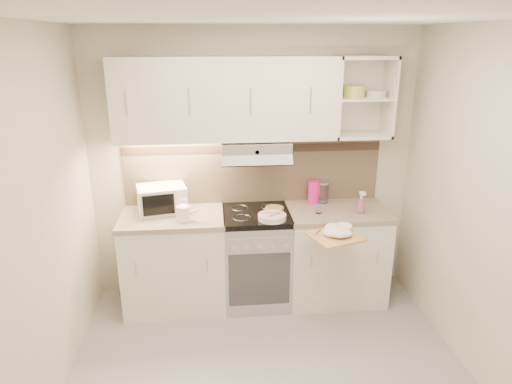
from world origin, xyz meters
TOP-DOWN VIEW (x-y plane):
  - ground at (0.00, 0.00)m, footprint 3.00×3.00m
  - room_shell at (0.00, 0.37)m, footprint 3.04×2.84m
  - base_cabinet_left at (-0.75, 1.10)m, footprint 0.90×0.60m
  - worktop_left at (-0.75, 1.10)m, footprint 0.92×0.62m
  - base_cabinet_right at (0.75, 1.10)m, footprint 0.90×0.60m
  - worktop_right at (0.75, 1.10)m, footprint 0.92×0.62m
  - electric_range at (0.00, 1.10)m, footprint 0.60×0.60m
  - microwave at (-0.84, 1.22)m, footprint 0.47×0.39m
  - watering_can at (-0.63, 0.97)m, footprint 0.24×0.12m
  - plate_stack at (0.12, 0.92)m, footprint 0.25×0.25m
  - bread_loaf at (0.16, 1.10)m, footprint 0.17×0.17m
  - pink_pitcher at (0.56, 1.29)m, footprint 0.11×0.11m
  - glass_jar at (0.66, 1.30)m, footprint 0.11×0.11m
  - spice_jar at (0.55, 1.02)m, footprint 0.05×0.05m
  - spray_bottle at (0.93, 1.00)m, footprint 0.08×0.08m
  - cutting_board at (0.59, 0.58)m, footprint 0.48×0.45m
  - dish_towel at (0.63, 0.61)m, footprint 0.29×0.24m

SIDE VIEW (x-z plane):
  - ground at x=0.00m, z-range 0.00..0.00m
  - base_cabinet_left at x=-0.75m, z-range 0.00..0.86m
  - base_cabinet_right at x=0.75m, z-range 0.00..0.86m
  - electric_range at x=0.00m, z-range 0.00..0.90m
  - cutting_board at x=0.59m, z-range 0.86..0.88m
  - worktop_left at x=-0.75m, z-range 0.86..0.90m
  - worktop_right at x=0.75m, z-range 0.86..0.90m
  - dish_towel at x=0.63m, z-range 0.88..0.96m
  - bread_loaf at x=0.16m, z-range 0.90..0.94m
  - plate_stack at x=0.12m, z-range 0.90..0.95m
  - spice_jar at x=0.55m, z-range 0.90..0.98m
  - watering_can at x=-0.63m, z-range 0.87..1.07m
  - spray_bottle at x=0.93m, z-range 0.88..1.09m
  - glass_jar at x=0.66m, z-range 0.90..1.11m
  - pink_pitcher at x=0.56m, z-range 0.90..1.11m
  - microwave at x=-0.84m, z-range 0.90..1.14m
  - room_shell at x=0.00m, z-range 0.37..2.89m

